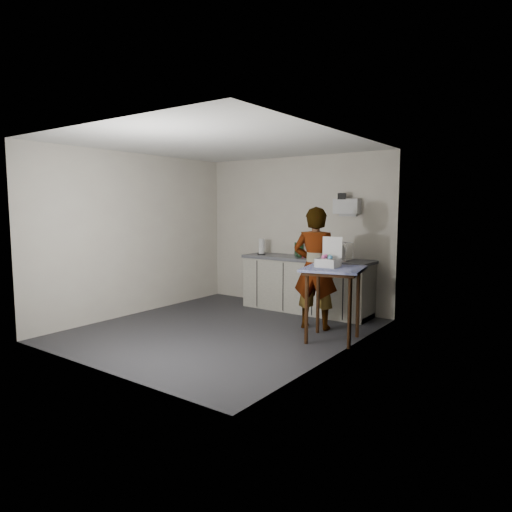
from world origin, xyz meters
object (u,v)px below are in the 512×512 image
Objects in this scene: paper_towel at (262,247)px; soap_bottle at (301,248)px; side_table at (333,277)px; standing_man at (315,268)px; kitchen_counter at (306,286)px; soda_can at (303,253)px; bakery_box at (328,260)px; dark_bottle at (297,249)px; dish_rack at (338,256)px.

soap_bottle is at bearing 2.22° from paper_towel.
side_table is 0.55× the size of standing_man.
kitchen_counter is at bearing -67.44° from standing_man.
side_table is 0.62m from standing_man.
standing_man is 1.10m from soda_can.
kitchen_counter is 1.68m from bakery_box.
dark_bottle is (-1.33, 1.29, 0.19)m from side_table.
side_table is at bearing -66.72° from dish_rack.
bakery_box is at bearing -49.95° from kitchen_counter.
paper_towel is at bearing 144.02° from bakery_box.
soda_can is 0.32× the size of bakery_box.
side_table is (1.10, -1.24, 0.41)m from kitchen_counter.
dish_rack is at bearing 100.31° from side_table.
kitchen_counter is 0.65m from dark_bottle.
paper_towel is at bearing -171.42° from dark_bottle.
bakery_box reaches higher than side_table.
standing_man reaches higher than kitchen_counter.
side_table is 7.87× the size of soda_can.
dish_rack is (0.81, -0.09, -0.05)m from dark_bottle.
soap_bottle reaches higher than paper_towel.
soda_can is 0.81m from paper_towel.
soda_can is at bearing -20.75° from dark_bottle.
kitchen_counter is at bearing 4.99° from soap_bottle.
paper_towel is 2.21m from bakery_box.
bakery_box is (1.12, -1.19, -0.02)m from soap_bottle.
standing_man is 5.58× the size of soap_bottle.
kitchen_counter is 0.80m from dish_rack.
soda_can is 1.61m from bakery_box.
bakery_box is at bearing -46.79° from soap_bottle.
standing_man reaches higher than dish_rack.
dark_bottle is (-0.23, 0.06, 0.60)m from kitchen_counter.
soda_can is 0.30× the size of dish_rack.
side_table is 3.08× the size of soap_bottle.
side_table is 2.36× the size of dish_rack.
paper_towel is at bearing -177.43° from kitchen_counter.
paper_towel reaches higher than kitchen_counter.
standing_man reaches higher than soda_can.
soap_bottle is (-1.21, 1.23, 0.23)m from side_table.
side_table is 4.12× the size of dark_bottle.
bakery_box reaches higher than dark_bottle.
soda_can is (-0.69, 0.84, 0.10)m from standing_man.
kitchen_counter is at bearing 118.71° from side_table.
standing_man is 7.46× the size of dark_bottle.
kitchen_counter is 1.14m from standing_man.
dish_rack reaches higher than kitchen_counter.
standing_man reaches higher than soap_bottle.
standing_man is at bearing -50.55° from soda_can.
side_table is at bearing -44.26° from dark_bottle.
soda_can is at bearing -179.56° from kitchen_counter.
paper_towel is (-1.50, 0.80, 0.16)m from standing_man.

